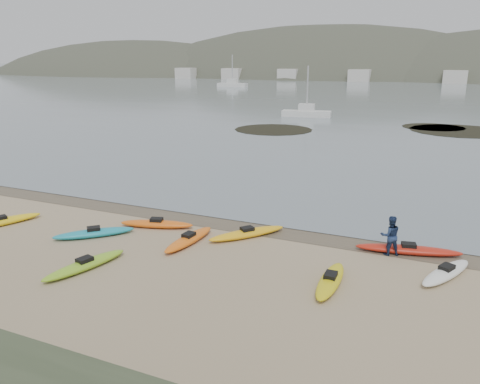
% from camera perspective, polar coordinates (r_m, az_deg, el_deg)
% --- Properties ---
extents(ground, '(600.00, 600.00, 0.00)m').
position_cam_1_polar(ground, '(22.67, 0.00, -3.65)').
color(ground, tan).
rests_on(ground, ground).
extents(wet_sand, '(60.00, 60.00, 0.00)m').
position_cam_1_polar(wet_sand, '(22.41, -0.31, -3.87)').
color(wet_sand, brown).
rests_on(wet_sand, ground).
extents(water, '(1200.00, 1200.00, 0.00)m').
position_cam_1_polar(water, '(319.77, 22.73, 13.43)').
color(water, slate).
rests_on(water, ground).
extents(kayaks, '(21.47, 8.93, 0.34)m').
position_cam_1_polar(kayaks, '(19.66, -3.98, -6.32)').
color(kayaks, yellow).
rests_on(kayaks, ground).
extents(person_east, '(0.97, 0.88, 1.63)m').
position_cam_1_polar(person_east, '(19.65, 17.84, -5.07)').
color(person_east, navy).
rests_on(person_east, ground).
extents(kelp_mats, '(28.26, 16.66, 0.04)m').
position_cam_1_polar(kelp_mats, '(54.71, 18.22, 7.22)').
color(kelp_mats, black).
rests_on(kelp_mats, water).
extents(moored_boats, '(106.61, 85.52, 1.24)m').
position_cam_1_polar(moored_boats, '(109.18, 24.32, 10.89)').
color(moored_boats, silver).
rests_on(moored_boats, ground).
extents(far_town, '(199.00, 5.00, 4.00)m').
position_cam_1_polar(far_town, '(164.68, 23.32, 12.77)').
color(far_town, beige).
rests_on(far_town, ground).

